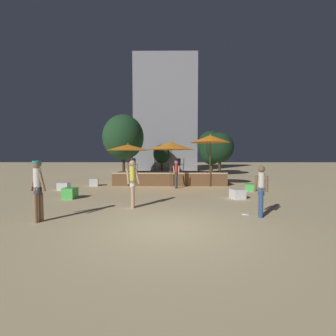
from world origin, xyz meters
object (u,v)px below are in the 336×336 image
cube_seat_1 (238,194)px  cube_seat_2 (250,187)px  patio_umbrella_1 (171,146)px  person_1 (176,173)px  cube_seat_4 (64,186)px  frisbee_disc (246,214)px  background_tree_1 (212,152)px  background_tree_3 (123,137)px  person_2 (38,187)px  bistro_chair_3 (178,164)px  cube_seat_3 (70,193)px  cube_seat_0 (94,182)px  person_0 (261,190)px  bistro_chair_1 (183,163)px  bistro_chair_2 (134,163)px  bistro_chair_0 (156,163)px  patio_umbrella_2 (210,139)px  person_3 (133,182)px  background_tree_2 (162,154)px  background_tree_0 (220,147)px  background_tree_4 (211,146)px  patio_umbrella_0 (128,147)px

cube_seat_1 → cube_seat_2: bearing=58.8°
patio_umbrella_1 → person_1: (0.33, -0.64, -1.63)m
cube_seat_4 → frisbee_disc: size_ratio=2.36×
background_tree_1 → background_tree_3: size_ratio=0.62×
person_2 → bistro_chair_3: 9.60m
bistro_chair_3 → person_1: bearing=45.3°
cube_seat_3 → cube_seat_4: (-1.52, 2.58, -0.04)m
cube_seat_0 → person_2: size_ratio=0.33×
cube_seat_3 → person_0: size_ratio=0.36×
bistro_chair_1 → bistro_chair_2: same height
bistro_chair_0 → bistro_chair_1: size_ratio=1.00×
patio_umbrella_2 → cube_seat_0: 7.87m
patio_umbrella_1 → background_tree_3: 9.68m
person_0 → person_3: size_ratio=0.91×
cube_seat_2 → person_1: person_1 is taller
cube_seat_4 → background_tree_1: (10.41, 11.00, 2.14)m
person_1 → background_tree_3: size_ratio=0.28×
person_2 → background_tree_2: (2.85, 20.69, 1.10)m
cube_seat_0 → person_3: size_ratio=0.34×
background_tree_0 → cube_seat_2: bearing=-93.3°
cube_seat_0 → person_2: bearing=-82.6°
cube_seat_2 → cube_seat_4: (-10.42, 0.35, 0.01)m
cube_seat_3 → background_tree_1: (8.90, 13.58, 2.10)m
background_tree_4 → background_tree_0: bearing=-75.9°
cube_seat_1 → background_tree_1: background_tree_1 is taller
patio_umbrella_2 → person_0: (0.36, -7.01, -2.12)m
person_3 → bistro_chair_1: size_ratio=1.97×
patio_umbrella_0 → patio_umbrella_1: bearing=-4.7°
person_1 → frisbee_disc: bearing=-135.0°
cube_seat_4 → person_2: 6.59m
cube_seat_2 → person_0: size_ratio=0.38×
person_0 → frisbee_disc: 0.97m
cube_seat_2 → bistro_chair_1: 5.29m
background_tree_0 → background_tree_4: 2.19m
bistro_chair_3 → bistro_chair_2: bearing=-59.5°
background_tree_1 → background_tree_4: (0.07, 0.93, 0.67)m
background_tree_0 → background_tree_2: background_tree_0 is taller
background_tree_1 → person_2: bearing=-115.6°
patio_umbrella_1 → background_tree_3: size_ratio=0.48×
person_1 → bistro_chair_1: size_ratio=1.84×
background_tree_1 → background_tree_2: 6.43m
cube_seat_2 → person_3: bearing=-145.3°
patio_umbrella_1 → background_tree_0: bearing=60.0°
patio_umbrella_2 → bistro_chair_3: patio_umbrella_2 is taller
person_0 → background_tree_2: 20.52m
bistro_chair_0 → background_tree_4: size_ratio=0.19×
cube_seat_1 → background_tree_4: bearing=84.6°
person_0 → person_3: bearing=92.0°
bistro_chair_0 → bistro_chair_1: (1.90, 0.32, 0.00)m
cube_seat_4 → bistro_chair_0: size_ratio=0.69×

